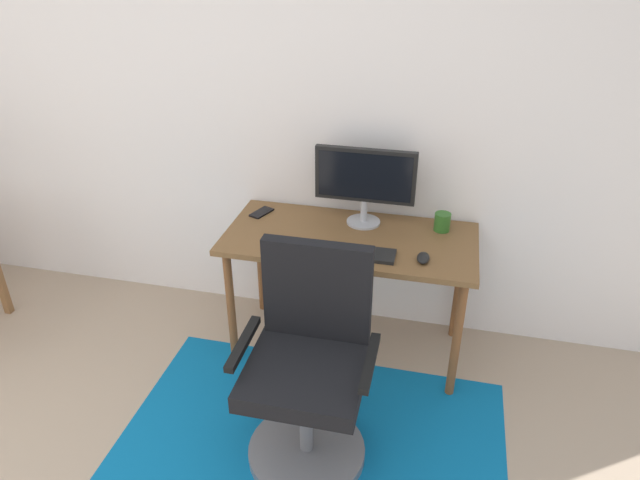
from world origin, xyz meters
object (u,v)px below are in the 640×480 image
at_px(monitor, 365,179).
at_px(desk, 350,250).
at_px(coffee_cup, 442,222).
at_px(office_chair, 309,376).
at_px(keyboard, 351,252).
at_px(cell_phone, 262,212).
at_px(computer_mouse, 423,258).

bearing_deg(monitor, desk, -104.19).
distance_m(coffee_cup, office_chair, 1.10).
bearing_deg(keyboard, cell_phone, 150.26).
bearing_deg(coffee_cup, desk, -158.82).
xyz_separation_m(keyboard, cell_phone, (-0.57, 0.32, -0.00)).
relative_size(monitor, coffee_cup, 5.42).
xyz_separation_m(monitor, keyboard, (-0.00, -0.34, -0.24)).
bearing_deg(cell_phone, office_chair, -39.86).
bearing_deg(coffee_cup, office_chair, -117.87).
distance_m(keyboard, coffee_cup, 0.54).
height_order(desk, keyboard, keyboard).
distance_m(monitor, computer_mouse, 0.53).
bearing_deg(desk, cell_phone, 164.14).
bearing_deg(coffee_cup, computer_mouse, -101.78).
bearing_deg(cell_phone, coffee_cup, 22.68).
xyz_separation_m(desk, cell_phone, (-0.53, 0.15, 0.09)).
height_order(cell_phone, office_chair, office_chair).
relative_size(keyboard, computer_mouse, 4.13).
bearing_deg(computer_mouse, desk, 157.07).
relative_size(desk, computer_mouse, 12.42).
relative_size(keyboard, office_chair, 0.43).
height_order(monitor, computer_mouse, monitor).
height_order(coffee_cup, office_chair, office_chair).
relative_size(keyboard, coffee_cup, 4.45).
relative_size(monitor, office_chair, 0.53).
distance_m(monitor, office_chair, 1.06).
distance_m(desk, computer_mouse, 0.43).
height_order(desk, office_chair, office_chair).
relative_size(cell_phone, office_chair, 0.14).
height_order(computer_mouse, office_chair, office_chair).
xyz_separation_m(keyboard, coffee_cup, (0.42, 0.35, 0.04)).
height_order(monitor, keyboard, monitor).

